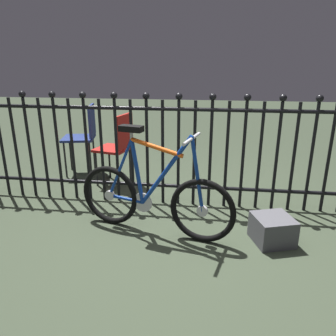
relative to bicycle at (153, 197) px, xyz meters
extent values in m
plane|color=#343E2D|center=(0.21, -0.04, -0.33)|extent=(20.00, 20.00, 0.00)
cylinder|color=black|center=(-1.79, 0.63, 0.21)|extent=(0.03, 0.03, 1.09)
cylinder|color=black|center=(-1.62, 0.63, 0.21)|extent=(0.03, 0.03, 1.09)
cylinder|color=black|center=(-1.46, 0.63, 0.21)|extent=(0.03, 0.03, 1.09)
sphere|color=black|center=(-1.46, 0.63, 0.79)|extent=(0.07, 0.07, 0.07)
cylinder|color=black|center=(-1.30, 0.63, 0.21)|extent=(0.03, 0.03, 1.09)
cylinder|color=black|center=(-1.14, 0.63, 0.21)|extent=(0.03, 0.03, 1.09)
sphere|color=black|center=(-1.14, 0.63, 0.79)|extent=(0.07, 0.07, 0.07)
cylinder|color=black|center=(-0.98, 0.63, 0.21)|extent=(0.03, 0.03, 1.09)
cylinder|color=black|center=(-0.82, 0.63, 0.21)|extent=(0.03, 0.03, 1.09)
sphere|color=black|center=(-0.82, 0.63, 0.79)|extent=(0.07, 0.07, 0.07)
cylinder|color=black|center=(-0.66, 0.63, 0.21)|extent=(0.03, 0.03, 1.09)
cylinder|color=black|center=(-0.49, 0.63, 0.21)|extent=(0.03, 0.03, 1.09)
sphere|color=black|center=(-0.49, 0.63, 0.79)|extent=(0.07, 0.07, 0.07)
cylinder|color=black|center=(-0.33, 0.63, 0.21)|extent=(0.03, 0.03, 1.09)
cylinder|color=black|center=(-0.17, 0.63, 0.21)|extent=(0.03, 0.03, 1.09)
sphere|color=black|center=(-0.17, 0.63, 0.79)|extent=(0.07, 0.07, 0.07)
cylinder|color=black|center=(-0.01, 0.63, 0.21)|extent=(0.03, 0.03, 1.09)
cylinder|color=black|center=(0.15, 0.63, 0.21)|extent=(0.03, 0.03, 1.09)
sphere|color=black|center=(0.15, 0.63, 0.79)|extent=(0.07, 0.07, 0.07)
cylinder|color=black|center=(0.31, 0.63, 0.21)|extent=(0.03, 0.03, 1.09)
cylinder|color=black|center=(0.48, 0.63, 0.21)|extent=(0.03, 0.03, 1.09)
sphere|color=black|center=(0.48, 0.63, 0.79)|extent=(0.07, 0.07, 0.07)
cylinder|color=black|center=(0.64, 0.63, 0.21)|extent=(0.03, 0.03, 1.09)
cylinder|color=black|center=(0.80, 0.63, 0.21)|extent=(0.03, 0.03, 1.09)
sphere|color=black|center=(0.80, 0.63, 0.79)|extent=(0.07, 0.07, 0.07)
cylinder|color=black|center=(0.96, 0.63, 0.21)|extent=(0.03, 0.03, 1.09)
cylinder|color=black|center=(1.12, 0.63, 0.21)|extent=(0.03, 0.03, 1.09)
sphere|color=black|center=(1.12, 0.63, 0.79)|extent=(0.07, 0.07, 0.07)
cylinder|color=black|center=(1.28, 0.63, 0.21)|extent=(0.03, 0.03, 1.09)
cylinder|color=black|center=(1.45, 0.63, 0.21)|extent=(0.03, 0.03, 1.09)
sphere|color=black|center=(1.45, 0.63, 0.79)|extent=(0.07, 0.07, 0.07)
cylinder|color=black|center=(1.61, 0.63, 0.21)|extent=(0.03, 0.03, 1.09)
cylinder|color=black|center=(0.21, 0.63, -0.13)|extent=(4.65, 0.04, 0.04)
cylinder|color=black|center=(0.21, 0.63, 0.67)|extent=(4.65, 0.04, 0.04)
torus|color=black|center=(-0.42, 0.11, -0.05)|extent=(0.56, 0.18, 0.56)
cylinder|color=silver|center=(-0.42, 0.11, -0.05)|extent=(0.10, 0.05, 0.09)
torus|color=black|center=(0.43, -0.11, -0.05)|extent=(0.56, 0.18, 0.56)
cylinder|color=silver|center=(0.43, -0.11, -0.05)|extent=(0.10, 0.05, 0.09)
cylinder|color=navy|center=(0.11, -0.03, 0.25)|extent=(0.46, 0.15, 0.65)
cylinder|color=#EA5914|center=(0.04, -0.01, 0.45)|extent=(0.46, 0.15, 0.14)
cylinder|color=navy|center=(-0.14, 0.04, 0.22)|extent=(0.13, 0.06, 0.57)
cylinder|color=navy|center=(-0.26, 0.07, -0.06)|extent=(0.33, 0.11, 0.04)
cylinder|color=navy|center=(-0.31, 0.08, 0.22)|extent=(0.27, 0.09, 0.56)
cylinder|color=navy|center=(0.38, -0.09, 0.26)|extent=(0.14, 0.06, 0.63)
cylinder|color=silver|center=(0.33, -0.08, 0.56)|extent=(0.03, 0.03, 0.02)
cylinder|color=silver|center=(0.33, -0.08, 0.55)|extent=(0.12, 0.39, 0.03)
cylinder|color=silver|center=(-0.19, 0.05, 0.53)|extent=(0.03, 0.03, 0.07)
cube|color=black|center=(-0.19, 0.05, 0.59)|extent=(0.22, 0.14, 0.05)
cylinder|color=silver|center=(-0.10, 0.03, -0.06)|extent=(0.18, 0.06, 0.18)
cylinder|color=black|center=(-1.37, 1.24, -0.10)|extent=(0.02, 0.02, 0.47)
cylinder|color=black|center=(-1.43, 1.55, -0.10)|extent=(0.02, 0.02, 0.47)
cylinder|color=black|center=(-1.06, 1.30, -0.10)|extent=(0.02, 0.02, 0.47)
cylinder|color=black|center=(-1.12, 1.61, -0.10)|extent=(0.02, 0.02, 0.47)
cube|color=navy|center=(-1.24, 1.42, 0.15)|extent=(0.47, 0.47, 0.03)
cube|color=navy|center=(-1.06, 1.46, 0.38)|extent=(0.10, 0.38, 0.40)
cylinder|color=black|center=(-0.87, 1.00, -0.12)|extent=(0.02, 0.02, 0.43)
cylinder|color=black|center=(-0.80, 1.29, -0.12)|extent=(0.02, 0.02, 0.43)
cylinder|color=black|center=(-0.58, 0.93, -0.12)|extent=(0.02, 0.02, 0.43)
cylinder|color=black|center=(-0.51, 1.22, -0.12)|extent=(0.02, 0.02, 0.43)
cube|color=#A51E19|center=(-0.69, 1.11, 0.11)|extent=(0.45, 0.45, 0.03)
cube|color=#A51E19|center=(-0.52, 1.07, 0.34)|extent=(0.11, 0.35, 0.40)
cube|color=#4C4C51|center=(1.02, -0.04, -0.22)|extent=(0.38, 0.38, 0.23)
camera|label=1|loc=(0.47, -2.54, 1.13)|focal=34.72mm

